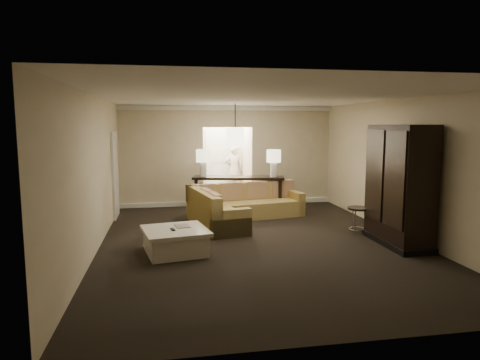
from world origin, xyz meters
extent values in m
plane|color=black|center=(0.00, 0.00, 0.00)|extent=(8.00, 8.00, 0.00)
cube|color=#BCAB8E|center=(0.00, 4.00, 1.40)|extent=(6.00, 0.04, 2.80)
cube|color=#BCAB8E|center=(0.00, -4.00, 1.40)|extent=(6.00, 0.04, 2.80)
cube|color=#BCAB8E|center=(-3.00, 0.00, 1.40)|extent=(0.04, 8.00, 2.80)
cube|color=#BCAB8E|center=(3.00, 0.00, 1.40)|extent=(0.04, 8.00, 2.80)
cube|color=white|center=(0.00, 0.00, 2.80)|extent=(6.00, 8.00, 0.02)
cube|color=white|center=(0.00, 3.95, 2.73)|extent=(6.00, 0.10, 0.12)
cube|color=white|center=(0.00, 3.95, 0.06)|extent=(6.00, 0.10, 0.12)
cube|color=silver|center=(-2.97, 2.80, 1.05)|extent=(0.05, 0.90, 2.10)
cube|color=white|center=(0.00, 5.00, 0.00)|extent=(1.40, 2.00, 0.01)
cube|color=beige|center=(-0.70, 5.00, 1.40)|extent=(0.04, 2.00, 2.80)
cube|color=beige|center=(0.70, 5.00, 1.40)|extent=(0.04, 2.00, 2.80)
cube|color=beige|center=(0.00, 6.00, 1.40)|extent=(1.40, 0.04, 2.80)
cube|color=silver|center=(0.00, 5.97, 1.05)|extent=(0.90, 0.05, 2.10)
cube|color=olive|center=(0.20, 2.20, 0.20)|extent=(2.93, 1.35, 0.39)
cube|color=olive|center=(-0.57, 0.95, 0.20)|extent=(1.08, 1.45, 0.39)
cube|color=olive|center=(0.15, 2.50, 0.61)|extent=(2.81, 0.74, 0.43)
cube|color=olive|center=(-0.96, 1.36, 0.61)|extent=(0.64, 2.26, 0.43)
cube|color=olive|center=(1.50, 2.44, 0.29)|extent=(0.34, 0.87, 0.58)
cube|color=olive|center=(-0.46, 0.40, 0.29)|extent=(0.87, 0.34, 0.58)
cube|color=#A37757|center=(-0.86, 2.27, 0.63)|extent=(0.60, 0.26, 0.43)
cube|color=#A37757|center=(-0.17, 2.40, 0.63)|extent=(0.60, 0.26, 0.43)
cube|color=#A37757|center=(0.52, 2.53, 0.63)|extent=(0.60, 0.26, 0.43)
cube|color=#A37757|center=(1.22, 2.66, 0.63)|extent=(0.60, 0.26, 0.43)
cube|color=#A37757|center=(-0.87, 1.47, 0.63)|extent=(0.25, 0.58, 0.43)
cube|color=#A37757|center=(-0.74, 0.83, 0.63)|extent=(0.25, 0.58, 0.43)
cube|color=silver|center=(-1.60, -0.48, 0.19)|extent=(1.15, 1.15, 0.37)
cube|color=silver|center=(-1.60, -0.48, 0.41)|extent=(1.28, 1.28, 0.07)
cube|color=black|center=(-1.64, -0.55, 0.45)|extent=(0.09, 0.18, 0.02)
cube|color=#B9ACA1|center=(-1.47, -0.29, 0.44)|extent=(0.30, 0.37, 0.01)
cube|color=black|center=(0.13, 3.00, 0.89)|extent=(2.45, 1.03, 0.07)
cube|color=black|center=(-0.93, 3.22, 0.43)|extent=(0.19, 0.50, 0.87)
cube|color=black|center=(1.19, 2.77, 0.43)|extent=(0.19, 0.50, 0.87)
cube|color=black|center=(0.13, 3.00, 0.13)|extent=(2.33, 0.96, 0.04)
cube|color=black|center=(2.60, -0.63, 1.14)|extent=(0.63, 1.52, 2.28)
cube|color=black|center=(2.27, -1.01, 1.30)|extent=(0.03, 0.67, 1.74)
cube|color=black|center=(2.27, -0.25, 1.30)|extent=(0.03, 0.67, 1.74)
cube|color=black|center=(2.60, -0.63, 0.05)|extent=(0.67, 1.58, 0.11)
cylinder|color=black|center=(2.20, 0.22, 0.54)|extent=(0.45, 0.45, 0.04)
torus|color=silver|center=(2.20, 0.22, 0.10)|extent=(0.37, 0.37, 0.02)
cylinder|color=silver|center=(2.37, 0.18, 0.27)|extent=(0.02, 0.02, 0.53)
cylinder|color=silver|center=(2.16, 0.39, 0.27)|extent=(0.02, 0.02, 0.53)
cylinder|color=silver|center=(2.08, 0.10, 0.27)|extent=(0.02, 0.02, 0.53)
cylinder|color=white|center=(-0.77, 3.19, 1.11)|extent=(0.17, 0.17, 0.38)
cylinder|color=#F5E8B8|center=(-0.77, 3.19, 1.46)|extent=(0.37, 0.37, 0.33)
cylinder|color=white|center=(1.03, 2.80, 1.11)|extent=(0.17, 0.17, 0.38)
cylinder|color=#F5E8B8|center=(1.03, 2.80, 1.46)|extent=(0.37, 0.37, 0.33)
cylinder|color=black|center=(0.00, 2.70, 2.50)|extent=(0.02, 0.02, 0.60)
cube|color=#F9E6C2|center=(0.00, 2.70, 1.95)|extent=(0.38, 0.38, 0.48)
imported|color=beige|center=(0.44, 5.60, 0.90)|extent=(0.74, 0.58, 1.80)
camera|label=1|loc=(-1.74, -7.97, 2.28)|focal=32.00mm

